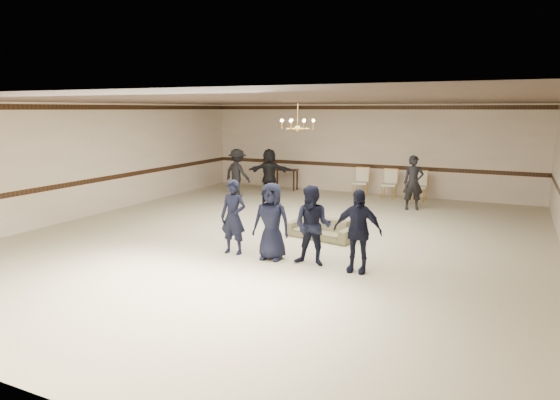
# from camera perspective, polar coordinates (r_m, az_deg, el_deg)

# --- Properties ---
(room) EXTENTS (12.01, 14.01, 3.21)m
(room) POSITION_cam_1_polar(r_m,az_deg,el_deg) (11.37, 0.02, 3.37)
(room) COLOR #BAAF8F
(room) RESTS_ON ground
(chair_rail) EXTENTS (12.00, 0.02, 0.14)m
(chair_rail) POSITION_cam_1_polar(r_m,az_deg,el_deg) (17.95, 9.74, 3.96)
(chair_rail) COLOR black
(chair_rail) RESTS_ON wall_back
(crown_molding) EXTENTS (12.00, 0.02, 0.14)m
(crown_molding) POSITION_cam_1_polar(r_m,az_deg,el_deg) (17.84, 9.96, 10.61)
(crown_molding) COLOR black
(crown_molding) RESTS_ON wall_back
(chandelier) EXTENTS (0.94, 0.94, 0.89)m
(chandelier) POSITION_cam_1_polar(r_m,az_deg,el_deg) (12.19, 2.08, 9.86)
(chandelier) COLOR #B68A3A
(chandelier) RESTS_ON ceiling
(boy_a) EXTENTS (0.60, 0.41, 1.58)m
(boy_a) POSITION_cam_1_polar(r_m,az_deg,el_deg) (10.31, -5.48, -2.01)
(boy_a) COLOR black
(boy_a) RESTS_ON floor
(boy_b) EXTENTS (0.82, 0.58, 1.58)m
(boy_b) POSITION_cam_1_polar(r_m,az_deg,el_deg) (9.89, -1.01, -2.51)
(boy_b) COLOR black
(boy_b) RESTS_ON floor
(boy_c) EXTENTS (0.80, 0.64, 1.58)m
(boy_c) POSITION_cam_1_polar(r_m,az_deg,el_deg) (9.53, 3.84, -3.04)
(boy_c) COLOR black
(boy_c) RESTS_ON floor
(boy_d) EXTENTS (0.94, 0.42, 1.58)m
(boy_d) POSITION_cam_1_polar(r_m,az_deg,el_deg) (9.24, 9.04, -3.58)
(boy_d) COLOR black
(boy_d) RESTS_ON floor
(settee) EXTENTS (1.74, 0.93, 0.48)m
(settee) POSITION_cam_1_polar(r_m,az_deg,el_deg) (11.62, 4.81, -3.33)
(settee) COLOR #6B6347
(settee) RESTS_ON floor
(adult_left) EXTENTS (1.19, 0.85, 1.66)m
(adult_left) POSITION_cam_1_polar(r_m,az_deg,el_deg) (17.14, -5.00, 3.19)
(adult_left) COLOR black
(adult_left) RESTS_ON floor
(adult_mid) EXTENTS (1.61, 0.98, 1.66)m
(adult_mid) POSITION_cam_1_polar(r_m,az_deg,el_deg) (17.31, -1.25, 3.30)
(adult_mid) COLOR black
(adult_mid) RESTS_ON floor
(adult_right) EXTENTS (0.71, 0.59, 1.66)m
(adult_right) POSITION_cam_1_polar(r_m,az_deg,el_deg) (15.31, 15.33, 1.96)
(adult_right) COLOR black
(adult_right) RESTS_ON floor
(banquet_chair_left) EXTENTS (0.53, 0.53, 0.99)m
(banquet_chair_left) POSITION_cam_1_polar(r_m,az_deg,el_deg) (17.30, 9.40, 2.04)
(banquet_chair_left) COLOR beige
(banquet_chair_left) RESTS_ON floor
(banquet_chair_mid) EXTENTS (0.52, 0.52, 0.99)m
(banquet_chair_mid) POSITION_cam_1_polar(r_m,az_deg,el_deg) (17.05, 12.62, 1.80)
(banquet_chair_mid) COLOR beige
(banquet_chair_mid) RESTS_ON floor
(banquet_chair_right) EXTENTS (0.51, 0.51, 0.99)m
(banquet_chair_right) POSITION_cam_1_polar(r_m,az_deg,el_deg) (16.85, 15.93, 1.55)
(banquet_chair_right) COLOR beige
(banquet_chair_right) RESTS_ON floor
(console_table) EXTENTS (0.97, 0.48, 0.79)m
(console_table) POSITION_cam_1_polar(r_m,az_deg,el_deg) (18.54, 0.64, 2.44)
(console_table) COLOR black
(console_table) RESTS_ON floor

